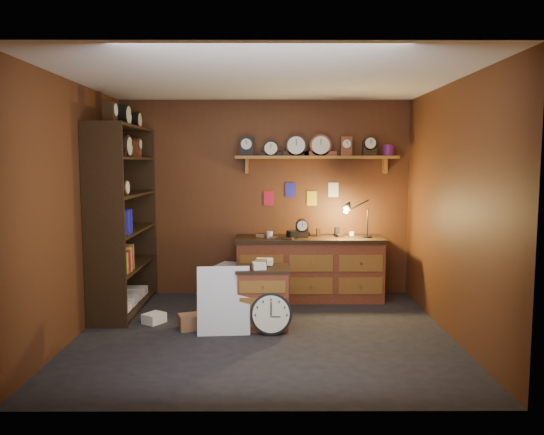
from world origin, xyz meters
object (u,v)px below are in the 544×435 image
(workbench, at_px, (310,265))
(big_round_clock, at_px, (271,314))
(shelving_unit, at_px, (121,211))
(low_cabinet, at_px, (263,294))

(workbench, distance_m, big_round_clock, 1.60)
(shelving_unit, bearing_deg, big_round_clock, -27.92)
(workbench, bearing_deg, shelving_unit, -168.34)
(workbench, height_order, big_round_clock, workbench)
(low_cabinet, bearing_deg, workbench, 61.43)
(shelving_unit, distance_m, low_cabinet, 2.11)
(low_cabinet, bearing_deg, shelving_unit, 155.86)
(shelving_unit, relative_size, big_round_clock, 5.65)
(workbench, xyz_separation_m, low_cabinet, (-0.62, -1.22, -0.10))
(shelving_unit, xyz_separation_m, workbench, (2.40, 0.49, -0.78))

